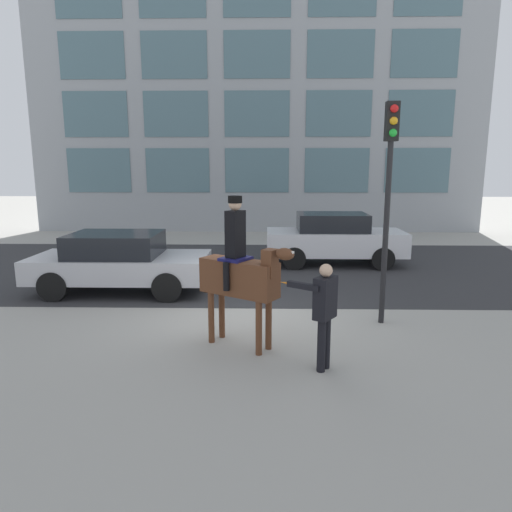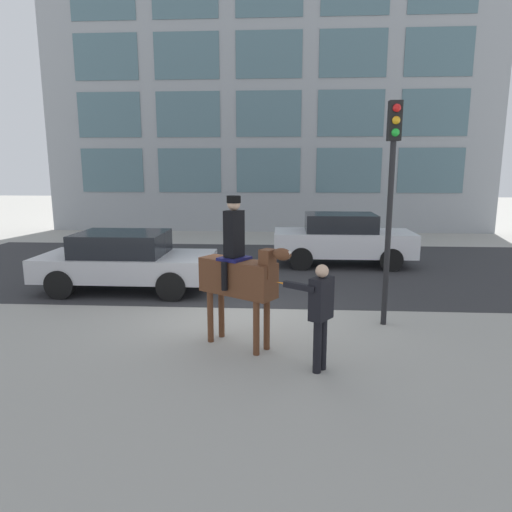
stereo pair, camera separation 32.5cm
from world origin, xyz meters
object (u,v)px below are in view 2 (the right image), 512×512
object	(u,v)px
mounted_horse_lead	(239,273)
pedestrian_bystander	(320,309)
traffic_light	(391,180)
street_car_near_lane	(126,260)
street_car_far_lane	(342,239)

from	to	relation	value
mounted_horse_lead	pedestrian_bystander	world-z (taller)	mounted_horse_lead
pedestrian_bystander	traffic_light	distance (m)	3.26
pedestrian_bystander	street_car_near_lane	xyz separation A→B (m)	(-4.57, 4.46, -0.21)
mounted_horse_lead	street_car_near_lane	bearing A→B (deg)	164.84
pedestrian_bystander	mounted_horse_lead	bearing A→B (deg)	-0.36
mounted_horse_lead	street_car_far_lane	xyz separation A→B (m)	(2.63, 6.95, -0.47)
mounted_horse_lead	street_car_near_lane	distance (m)	4.83
street_car_far_lane	traffic_light	xyz separation A→B (m)	(0.16, -5.66, 2.01)
street_car_far_lane	pedestrian_bystander	bearing A→B (deg)	-99.44
mounted_horse_lead	street_car_far_lane	size ratio (longest dim) A/B	0.60
street_car_near_lane	traffic_light	world-z (taller)	traffic_light
street_car_far_lane	street_car_near_lane	bearing A→B (deg)	-149.85
street_car_near_lane	mounted_horse_lead	bearing A→B (deg)	-47.35
pedestrian_bystander	street_car_near_lane	size ratio (longest dim) A/B	0.39
pedestrian_bystander	street_car_far_lane	xyz separation A→B (m)	(1.31, 7.88, -0.13)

